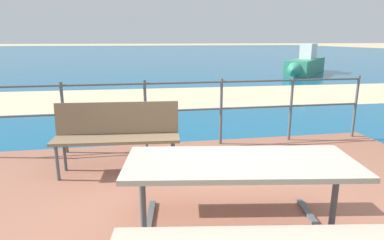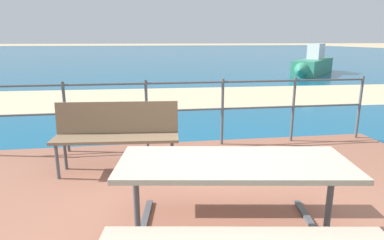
# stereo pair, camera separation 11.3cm
# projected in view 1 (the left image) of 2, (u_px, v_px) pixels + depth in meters

# --- Properties ---
(ground_plane) EXTENTS (240.00, 240.00, 0.00)m
(ground_plane) POSITION_uv_depth(u_px,v_px,m) (225.00, 238.00, 2.86)
(ground_plane) COLOR tan
(patio_paving) EXTENTS (6.40, 5.20, 0.06)m
(patio_paving) POSITION_uv_depth(u_px,v_px,m) (225.00, 235.00, 2.85)
(patio_paving) COLOR #935B47
(patio_paving) RESTS_ON ground
(sea_water) EXTENTS (90.00, 90.00, 0.01)m
(sea_water) POSITION_uv_depth(u_px,v_px,m) (140.00, 53.00, 41.06)
(sea_water) COLOR #145B84
(sea_water) RESTS_ON ground
(beach_strip) EXTENTS (54.07, 4.86, 0.01)m
(beach_strip) POSITION_uv_depth(u_px,v_px,m) (161.00, 98.00, 9.63)
(beach_strip) COLOR beige
(beach_strip) RESTS_ON ground
(picnic_table) EXTENTS (1.96, 1.70, 0.75)m
(picnic_table) POSITION_uv_depth(u_px,v_px,m) (240.00, 181.00, 2.51)
(picnic_table) COLOR tan
(picnic_table) RESTS_ON patio_paving
(park_bench) EXTENTS (1.56, 0.53, 0.88)m
(park_bench) POSITION_uv_depth(u_px,v_px,m) (117.00, 130.00, 4.04)
(park_bench) COLOR #7A6047
(park_bench) RESTS_ON patio_paving
(railing_fence) EXTENTS (5.94, 0.04, 1.06)m
(railing_fence) POSITION_uv_depth(u_px,v_px,m) (184.00, 105.00, 4.97)
(railing_fence) COLOR #4C5156
(railing_fence) RESTS_ON patio_paving
(boat_near) EXTENTS (3.78, 4.14, 1.47)m
(boat_near) POSITION_uv_depth(u_px,v_px,m) (306.00, 64.00, 16.04)
(boat_near) COLOR #338466
(boat_near) RESTS_ON sea_water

